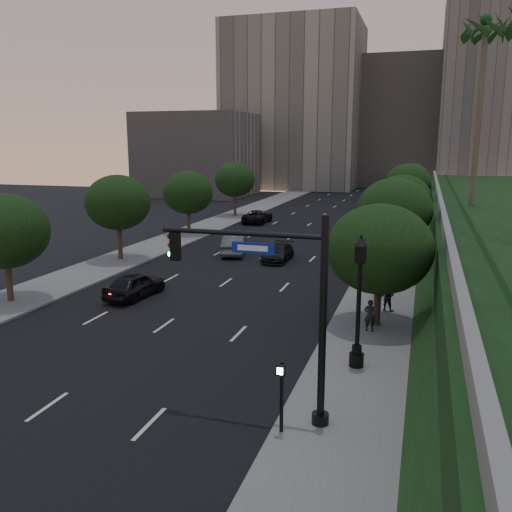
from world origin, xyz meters
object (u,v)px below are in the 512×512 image
(traffic_signal_mast, at_px, (289,317))
(sedan_far_right, at_px, (348,225))
(pedestrian_b, at_px, (388,296))
(sedan_near_right, at_px, (278,253))
(street_lamp, at_px, (358,308))
(sedan_mid_left, at_px, (235,245))
(pedestrian_a, at_px, (370,315))
(sedan_far_left, at_px, (258,216))
(sedan_near_left, at_px, (135,285))
(pedestrian_c, at_px, (379,281))

(traffic_signal_mast, relative_size, sedan_far_right, 1.71)
(sedan_far_right, bearing_deg, pedestrian_b, -85.34)
(sedan_near_right, bearing_deg, sedan_far_right, 78.80)
(street_lamp, bearing_deg, sedan_mid_left, 121.45)
(pedestrian_a, relative_size, pedestrian_b, 0.99)
(street_lamp, distance_m, sedan_far_left, 41.46)
(sedan_near_left, bearing_deg, pedestrian_a, 176.42)
(sedan_mid_left, relative_size, sedan_far_right, 1.22)
(sedan_mid_left, bearing_deg, traffic_signal_mast, 100.57)
(sedan_far_right, height_order, pedestrian_c, pedestrian_c)
(traffic_signal_mast, distance_m, sedan_mid_left, 27.78)
(pedestrian_b, relative_size, pedestrian_c, 0.84)
(sedan_near_left, height_order, sedan_far_left, sedan_near_left)
(sedan_near_left, relative_size, pedestrian_a, 2.85)
(traffic_signal_mast, distance_m, street_lamp, 5.36)
(pedestrian_c, bearing_deg, sedan_near_right, -48.18)
(sedan_far_left, height_order, sedan_far_right, sedan_far_left)
(sedan_near_right, bearing_deg, pedestrian_b, -50.43)
(traffic_signal_mast, height_order, street_lamp, traffic_signal_mast)
(sedan_mid_left, height_order, pedestrian_a, pedestrian_a)
(pedestrian_c, bearing_deg, pedestrian_b, 99.92)
(sedan_far_left, bearing_deg, sedan_near_right, 111.98)
(street_lamp, distance_m, sedan_near_left, 15.63)
(sedan_mid_left, bearing_deg, street_lamp, 108.92)
(sedan_near_left, xyz_separation_m, pedestrian_b, (14.66, 1.33, 0.19))
(sedan_near_right, distance_m, pedestrian_a, 16.98)
(pedestrian_b, bearing_deg, street_lamp, 100.50)
(sedan_near_left, height_order, pedestrian_b, pedestrian_b)
(sedan_far_left, distance_m, pedestrian_c, 31.74)
(sedan_far_left, bearing_deg, street_lamp, 113.13)
(traffic_signal_mast, bearing_deg, pedestrian_b, 79.92)
(sedan_mid_left, bearing_deg, sedan_near_right, 149.27)
(sedan_far_left, distance_m, pedestrian_b, 34.46)
(traffic_signal_mast, bearing_deg, sedan_far_right, 95.06)
(traffic_signal_mast, relative_size, pedestrian_b, 4.34)
(traffic_signal_mast, relative_size, pedestrian_a, 4.40)
(street_lamp, xyz_separation_m, sedan_near_left, (-13.99, 6.71, -1.86))
(pedestrian_a, bearing_deg, sedan_near_right, -51.72)
(sedan_far_right, bearing_deg, sedan_near_left, -114.64)
(sedan_far_right, height_order, pedestrian_a, pedestrian_a)
(street_lamp, bearing_deg, sedan_far_right, 98.41)
(traffic_signal_mast, bearing_deg, pedestrian_a, 79.54)
(sedan_far_left, height_order, pedestrian_a, pedestrian_a)
(sedan_mid_left, height_order, pedestrian_c, pedestrian_c)
(sedan_far_left, distance_m, pedestrian_a, 37.42)
(sedan_near_left, relative_size, sedan_far_right, 1.11)
(sedan_far_right, relative_size, pedestrian_c, 2.13)
(traffic_signal_mast, relative_size, sedan_far_left, 1.31)
(sedan_mid_left, height_order, sedan_near_right, sedan_mid_left)
(pedestrian_a, bearing_deg, sedan_far_right, -72.10)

